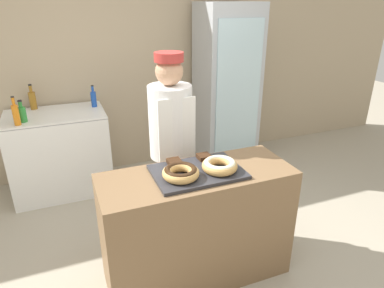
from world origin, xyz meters
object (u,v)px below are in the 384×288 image
donut_chocolate_glaze (181,172)px  brownie_back_left (174,162)px  serving_tray (197,172)px  beverage_fridge (226,88)px  bottle_orange (16,114)px  bottle_green (22,114)px  chest_freezer (60,153)px  baker_person (171,147)px  bottle_blue (94,98)px  brownie_back_right (204,157)px  donut_light_glaze (220,165)px  bottle_amber (33,100)px

donut_chocolate_glaze → brownie_back_left: donut_chocolate_glaze is taller
serving_tray → beverage_fridge: beverage_fridge is taller
bottle_orange → bottle_green: bearing=61.4°
serving_tray → bottle_green: bearing=126.4°
donut_chocolate_glaze → bottle_orange: bottle_orange is taller
bottle_green → chest_freezer: bearing=31.0°
brownie_back_left → baker_person: baker_person is taller
baker_person → bottle_orange: (-1.20, 0.96, 0.14)m
bottle_green → bottle_blue: bottle_blue is taller
serving_tray → brownie_back_right: (0.12, 0.15, 0.03)m
brownie_back_left → chest_freezer: (-0.77, 1.59, -0.47)m
donut_light_glaze → bottle_orange: size_ratio=0.89×
beverage_fridge → bottle_amber: 2.20m
serving_tray → bottle_orange: bearing=128.9°
brownie_back_left → beverage_fridge: (1.22, 1.58, 0.06)m
brownie_back_left → chest_freezer: size_ratio=0.09×
chest_freezer → bottle_green: 0.62m
donut_chocolate_glaze → beverage_fridge: (1.25, 1.79, 0.03)m
bottle_green → bottle_blue: (0.70, 0.26, 0.01)m
brownie_back_left → bottle_amber: bottle_amber is taller
serving_tray → bottle_blue: bottle_blue is taller
donut_light_glaze → chest_freezer: size_ratio=0.25×
brownie_back_right → bottle_blue: (-0.58, 1.69, 0.06)m
chest_freezer → bottle_blue: bottle_blue is taller
brownie_back_left → brownie_back_right: bearing=0.0°
bottle_orange → brownie_back_left: bearing=-50.9°
donut_chocolate_glaze → bottle_amber: size_ratio=0.91×
donut_chocolate_glaze → beverage_fridge: 2.18m
bottle_amber → donut_chocolate_glaze: bearing=-65.3°
beverage_fridge → bottle_blue: bearing=176.3°
serving_tray → donut_chocolate_glaze: bearing=-158.7°
bottle_blue → serving_tray: bearing=-75.8°
donut_light_glaze → baker_person: (-0.15, 0.59, -0.08)m
beverage_fridge → bottle_orange: (-2.31, -0.24, 0.02)m
donut_chocolate_glaze → donut_light_glaze: (0.28, 0.00, 0.00)m
donut_light_glaze → serving_tray: bearing=158.7°
bottle_amber → bottle_blue: bearing=-13.3°
serving_tray → donut_light_glaze: bearing=-21.3°
donut_light_glaze → chest_freezer: 2.13m
bottle_orange → bottle_amber: bearing=75.2°
serving_tray → donut_chocolate_glaze: (-0.14, -0.06, 0.05)m
bottle_amber → bottle_green: bottle_amber is taller
baker_person → bottle_orange: size_ratio=5.89×
chest_freezer → bottle_green: bottle_green is taller
donut_chocolate_glaze → bottle_green: 1.92m
baker_person → bottle_amber: baker_person is taller
brownie_back_right → bottle_orange: size_ratio=0.34×
donut_light_glaze → baker_person: bearing=104.1°
donut_chocolate_glaze → serving_tray: bearing=21.3°
serving_tray → baker_person: (-0.01, 0.54, -0.03)m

